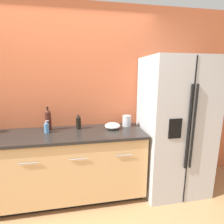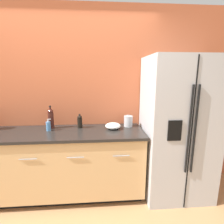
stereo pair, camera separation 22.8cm
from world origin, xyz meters
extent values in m
cube|color=#BC5B38|center=(0.00, 1.31, 1.30)|extent=(10.00, 0.05, 2.60)
cube|color=black|center=(-0.13, 1.01, 0.04)|extent=(2.20, 0.54, 0.09)
cube|color=tan|center=(-0.13, 0.97, 0.49)|extent=(2.24, 0.62, 0.81)
cube|color=black|center=(-0.13, 0.95, 0.91)|extent=(2.27, 0.64, 0.03)
cylinder|color=#99999E|center=(-0.39, 0.64, 0.71)|extent=(0.20, 0.01, 0.01)
cylinder|color=#99999E|center=(0.14, 0.64, 0.71)|extent=(0.20, 0.01, 0.01)
cylinder|color=#99999E|center=(0.68, 0.64, 0.71)|extent=(0.20, 0.01, 0.01)
cube|color=#B2B2B5|center=(1.48, 0.93, 0.94)|extent=(0.89, 0.70, 1.89)
cube|color=black|center=(1.48, 0.57, 0.94)|extent=(0.01, 0.01, 1.85)
cylinder|color=black|center=(1.44, 0.56, 1.04)|extent=(0.02, 0.02, 1.04)
cylinder|color=black|center=(1.51, 0.56, 1.04)|extent=(0.02, 0.02, 1.04)
cube|color=black|center=(1.28, 0.57, 1.04)|extent=(0.16, 0.01, 0.24)
cylinder|color=#3D1914|center=(-0.23, 1.12, 1.04)|extent=(0.08, 0.08, 0.22)
sphere|color=#3D1914|center=(-0.23, 1.12, 1.17)|extent=(0.07, 0.07, 0.07)
cylinder|color=#3D1914|center=(-0.23, 1.12, 1.19)|extent=(0.02, 0.02, 0.08)
cylinder|color=black|center=(-0.23, 1.12, 1.24)|extent=(0.03, 0.03, 0.02)
cylinder|color=#4C7FB2|center=(-0.24, 1.02, 0.99)|extent=(0.06, 0.06, 0.12)
cylinder|color=#B2B2B5|center=(-0.24, 1.02, 1.07)|extent=(0.02, 0.02, 0.04)
cylinder|color=#B2B2B5|center=(-0.23, 1.02, 1.09)|extent=(0.04, 0.01, 0.01)
cylinder|color=black|center=(0.16, 1.11, 1.00)|extent=(0.07, 0.07, 0.14)
sphere|color=black|center=(0.16, 1.11, 1.08)|extent=(0.06, 0.06, 0.06)
cylinder|color=black|center=(0.16, 1.11, 1.09)|extent=(0.02, 0.02, 0.05)
cylinder|color=black|center=(0.16, 1.11, 1.12)|extent=(0.02, 0.02, 0.01)
cylinder|color=#A3A3A5|center=(0.84, 1.13, 1.00)|extent=(0.12, 0.12, 0.14)
cylinder|color=#A3A3A5|center=(0.84, 1.13, 1.08)|extent=(0.13, 0.13, 0.01)
sphere|color=#A3A3A5|center=(0.84, 1.13, 1.09)|extent=(0.02, 0.02, 0.02)
ellipsoid|color=white|center=(0.62, 1.03, 0.97)|extent=(0.21, 0.21, 0.08)
camera|label=1|loc=(0.20, -1.23, 1.67)|focal=28.00mm
camera|label=2|loc=(0.42, -1.26, 1.67)|focal=28.00mm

